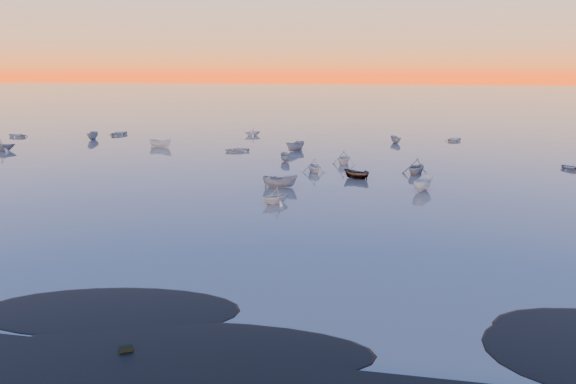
% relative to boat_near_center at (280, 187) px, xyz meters
% --- Properties ---
extents(ground, '(600.00, 600.00, 0.00)m').
position_rel_boat_near_center_xyz_m(ground, '(-0.35, 65.68, 0.00)').
color(ground, '#675E56').
rests_on(ground, ground).
extents(mud_lobes, '(140.00, 6.00, 0.07)m').
position_rel_boat_near_center_xyz_m(mud_lobes, '(-0.35, -35.32, 0.01)').
color(mud_lobes, black).
rests_on(mud_lobes, ground).
extents(moored_fleet, '(124.00, 58.00, 1.20)m').
position_rel_boat_near_center_xyz_m(moored_fleet, '(-0.35, 18.68, 0.00)').
color(moored_fleet, white).
rests_on(moored_fleet, ground).
extents(boat_near_center, '(2.06, 4.10, 1.37)m').
position_rel_boat_near_center_xyz_m(boat_near_center, '(0.00, 0.00, 0.00)').
color(boat_near_center, slate).
rests_on(boat_near_center, ground).
extents(boat_near_right, '(4.08, 2.84, 1.31)m').
position_rel_boat_near_center_xyz_m(boat_near_right, '(2.38, 9.69, 0.00)').
color(boat_near_right, white).
rests_on(boat_near_right, ground).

